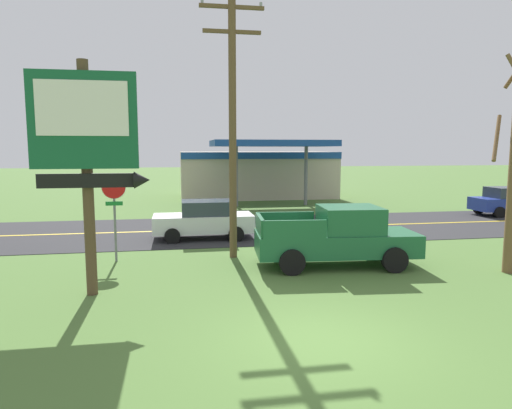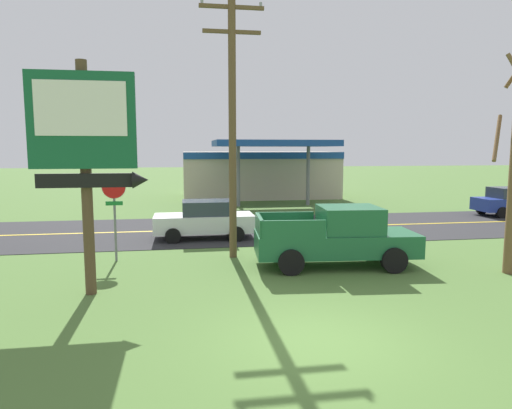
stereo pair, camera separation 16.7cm
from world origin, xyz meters
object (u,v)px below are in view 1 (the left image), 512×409
Objects in this scene: utility_pole at (233,119)px; pickup_green_parked_on_lawn at (338,237)px; gas_station at (257,173)px; car_white_far_lane at (204,219)px; car_blue_mid_lane at (509,201)px; stop_sign at (114,203)px; motel_sign at (87,142)px.

utility_pole reaches higher than pickup_green_parked_on_lawn.
gas_station is at bearing 77.74° from utility_pole.
gas_station is 2.86× the size of car_white_far_lane.
car_white_far_lane is at bearing 103.12° from utility_pole.
pickup_green_parked_on_lawn is 16.60m from car_blue_mid_lane.
pickup_green_parked_on_lawn is at bearing -52.68° from car_white_far_lane.
utility_pole is 1.69× the size of pickup_green_parked_on_lawn.
stop_sign reaches higher than car_blue_mid_lane.
motel_sign is 0.50× the size of gas_station.
stop_sign is 0.70× the size of car_blue_mid_lane.
car_blue_mid_lane is at bearing 28.00° from motel_sign.
pickup_green_parked_on_lawn is 6.69m from car_white_far_lane.
motel_sign reaches higher than stop_sign.
motel_sign is 25.18m from gas_station.
gas_station is at bearing 70.31° from motel_sign.
stop_sign reaches higher than car_white_far_lane.
motel_sign is 1.44× the size of car_blue_mid_lane.
gas_station is (8.36, 19.93, -0.08)m from stop_sign.
motel_sign is 8.54m from car_white_far_lane.
pickup_green_parked_on_lawn is at bearing 14.43° from motel_sign.
utility_pole is at bearing 151.06° from pickup_green_parked_on_lawn.
pickup_green_parked_on_lawn is at bearing -28.94° from utility_pole.
car_white_far_lane is (-4.06, 5.32, -0.13)m from pickup_green_parked_on_lawn.
car_blue_mid_lane is 18.24m from car_white_far_lane.
gas_station is at bearing 135.50° from car_blue_mid_lane.
car_white_far_lane is at bearing 47.62° from stop_sign.
pickup_green_parked_on_lawn reaches higher than car_white_far_lane.
pickup_green_parked_on_lawn is (3.23, -1.79, -3.90)m from utility_pole.
stop_sign is 21.61m from gas_station.
pickup_green_parked_on_lawn is (7.36, 1.89, -3.02)m from motel_sign.
stop_sign is 0.33× the size of utility_pole.
utility_pole reaches higher than car_blue_mid_lane.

